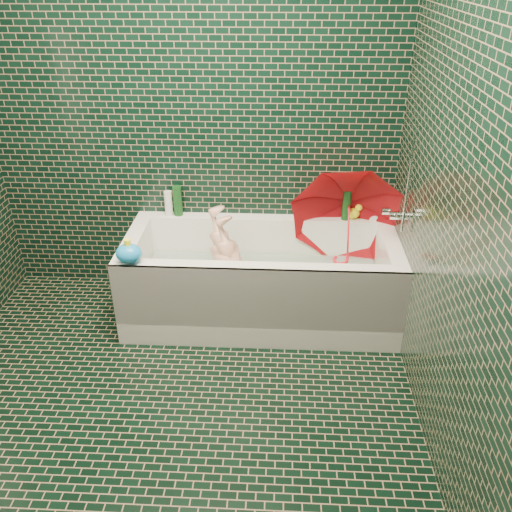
{
  "coord_description": "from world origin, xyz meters",
  "views": [
    {
      "loc": [
        0.57,
        -1.93,
        2.08
      ],
      "look_at": [
        0.43,
        0.82,
        0.54
      ],
      "focal_mm": 38.0,
      "sensor_mm": 36.0,
      "label": 1
    }
  ],
  "objects_px": {
    "bathtub": "(261,287)",
    "umbrella": "(348,230)",
    "bath_toy": "(129,253)",
    "rubber_duck": "(354,212)",
    "child": "(234,274)"
  },
  "relations": [
    {
      "from": "bathtub",
      "to": "umbrella",
      "type": "distance_m",
      "value": 0.66
    },
    {
      "from": "bathtub",
      "to": "bath_toy",
      "type": "relative_size",
      "value": 9.82
    },
    {
      "from": "bathtub",
      "to": "rubber_duck",
      "type": "height_order",
      "value": "rubber_duck"
    },
    {
      "from": "bathtub",
      "to": "rubber_duck",
      "type": "distance_m",
      "value": 0.79
    },
    {
      "from": "rubber_duck",
      "to": "bath_toy",
      "type": "xyz_separation_m",
      "value": [
        -1.33,
        -0.66,
        0.02
      ]
    },
    {
      "from": "bath_toy",
      "to": "umbrella",
      "type": "bearing_deg",
      "value": 31.28
    },
    {
      "from": "umbrella",
      "to": "rubber_duck",
      "type": "height_order",
      "value": "umbrella"
    },
    {
      "from": "rubber_duck",
      "to": "bath_toy",
      "type": "bearing_deg",
      "value": -153.06
    },
    {
      "from": "bath_toy",
      "to": "bathtub",
      "type": "bearing_deg",
      "value": 37.25
    },
    {
      "from": "bathtub",
      "to": "rubber_duck",
      "type": "xyz_separation_m",
      "value": [
        0.6,
        0.35,
        0.38
      ]
    },
    {
      "from": "child",
      "to": "rubber_duck",
      "type": "distance_m",
      "value": 0.89
    },
    {
      "from": "umbrella",
      "to": "rubber_duck",
      "type": "xyz_separation_m",
      "value": [
        0.06,
        0.27,
        0.0
      ]
    },
    {
      "from": "umbrella",
      "to": "bath_toy",
      "type": "relative_size",
      "value": 4.13
    },
    {
      "from": "bathtub",
      "to": "child",
      "type": "relative_size",
      "value": 1.93
    },
    {
      "from": "child",
      "to": "umbrella",
      "type": "relative_size",
      "value": 1.23
    }
  ]
}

